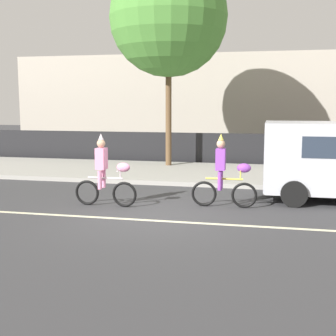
{
  "coord_description": "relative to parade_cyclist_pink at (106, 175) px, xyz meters",
  "views": [
    {
      "loc": [
        2.81,
        -10.74,
        2.73
      ],
      "look_at": [
        0.1,
        1.2,
        1.0
      ],
      "focal_mm": 50.0,
      "sensor_mm": 36.0,
      "label": 1
    }
  ],
  "objects": [
    {
      "name": "sidewalk_curb",
      "position": [
        1.47,
        5.77,
        -0.77
      ],
      "size": [
        60.0,
        5.0,
        0.15
      ],
      "primitive_type": "cube",
      "color": "#9E9B93",
      "rests_on": "ground"
    },
    {
      "name": "fence_line",
      "position": [
        1.47,
        8.67,
        -0.14
      ],
      "size": [
        40.0,
        0.08,
        1.4
      ],
      "primitive_type": "cube",
      "color": "black",
      "rests_on": "ground"
    },
    {
      "name": "parade_cyclist_purple",
      "position": [
        3.07,
        0.55,
        0.0
      ],
      "size": [
        1.72,
        0.5,
        1.92
      ],
      "color": "black",
      "rests_on": "ground"
    },
    {
      "name": "street_tree_near_lamp",
      "position": [
        0.07,
        7.18,
        5.21
      ],
      "size": [
        4.69,
        4.69,
        8.26
      ],
      "color": "brown",
      "rests_on": "sidewalk_curb"
    },
    {
      "name": "ground_plane",
      "position": [
        1.47,
        -0.73,
        -0.84
      ],
      "size": [
        80.0,
        80.0,
        0.0
      ],
      "primitive_type": "plane",
      "color": "#38383A"
    },
    {
      "name": "parade_cyclist_pink",
      "position": [
        0.0,
        0.0,
        0.0
      ],
      "size": [
        1.72,
        0.5,
        1.92
      ],
      "color": "black",
      "rests_on": "ground"
    },
    {
      "name": "building_backdrop",
      "position": [
        3.82,
        17.27,
        1.8
      ],
      "size": [
        28.0,
        8.0,
        5.29
      ],
      "primitive_type": "cube",
      "color": "#B2A899",
      "rests_on": "ground"
    },
    {
      "name": "road_centre_line",
      "position": [
        1.47,
        -1.23,
        -0.84
      ],
      "size": [
        36.0,
        0.14,
        0.01
      ],
      "primitive_type": "cube",
      "color": "beige",
      "rests_on": "ground"
    }
  ]
}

